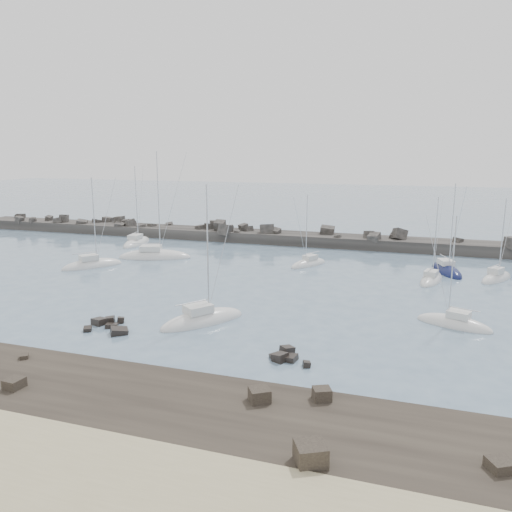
{
  "coord_description": "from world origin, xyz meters",
  "views": [
    {
      "loc": [
        22.48,
        -46.72,
        16.07
      ],
      "look_at": [
        3.26,
        12.0,
        3.01
      ],
      "focal_mm": 35.0,
      "sensor_mm": 36.0,
      "label": 1
    }
  ],
  "objects_px": {
    "sailboat_4": "(309,264)",
    "sailboat_6": "(446,271)",
    "sailboat_3": "(155,257)",
    "sailboat_2": "(92,266)",
    "sailboat_5": "(202,321)",
    "sailboat_7": "(454,324)",
    "sailboat_8": "(431,280)",
    "sailboat_10": "(496,279)",
    "sailboat_0": "(137,243)"
  },
  "relations": [
    {
      "from": "sailboat_3",
      "to": "sailboat_8",
      "type": "bearing_deg",
      "value": -2.08
    },
    {
      "from": "sailboat_3",
      "to": "sailboat_7",
      "type": "bearing_deg",
      "value": -23.36
    },
    {
      "from": "sailboat_2",
      "to": "sailboat_4",
      "type": "distance_m",
      "value": 30.7
    },
    {
      "from": "sailboat_8",
      "to": "sailboat_6",
      "type": "bearing_deg",
      "value": 70.23
    },
    {
      "from": "sailboat_2",
      "to": "sailboat_4",
      "type": "bearing_deg",
      "value": 20.08
    },
    {
      "from": "sailboat_10",
      "to": "sailboat_7",
      "type": "bearing_deg",
      "value": -107.03
    },
    {
      "from": "sailboat_2",
      "to": "sailboat_8",
      "type": "xyz_separation_m",
      "value": [
        45.41,
        6.59,
        -0.02
      ]
    },
    {
      "from": "sailboat_2",
      "to": "sailboat_8",
      "type": "distance_m",
      "value": 45.88
    },
    {
      "from": "sailboat_5",
      "to": "sailboat_6",
      "type": "distance_m",
      "value": 36.82
    },
    {
      "from": "sailboat_2",
      "to": "sailboat_3",
      "type": "distance_m",
      "value": 9.69
    },
    {
      "from": "sailboat_2",
      "to": "sailboat_0",
      "type": "bearing_deg",
      "value": 101.29
    },
    {
      "from": "sailboat_6",
      "to": "sailboat_7",
      "type": "bearing_deg",
      "value": -90.64
    },
    {
      "from": "sailboat_5",
      "to": "sailboat_8",
      "type": "relative_size",
      "value": 1.24
    },
    {
      "from": "sailboat_5",
      "to": "sailboat_8",
      "type": "distance_m",
      "value": 31.24
    },
    {
      "from": "sailboat_0",
      "to": "sailboat_7",
      "type": "relative_size",
      "value": 1.3
    },
    {
      "from": "sailboat_4",
      "to": "sailboat_10",
      "type": "height_order",
      "value": "sailboat_10"
    },
    {
      "from": "sailboat_7",
      "to": "sailboat_8",
      "type": "bearing_deg",
      "value": 96.1
    },
    {
      "from": "sailboat_6",
      "to": "sailboat_7",
      "type": "height_order",
      "value": "sailboat_6"
    },
    {
      "from": "sailboat_4",
      "to": "sailboat_8",
      "type": "distance_m",
      "value": 17.04
    },
    {
      "from": "sailboat_4",
      "to": "sailboat_8",
      "type": "height_order",
      "value": "sailboat_8"
    },
    {
      "from": "sailboat_8",
      "to": "sailboat_10",
      "type": "relative_size",
      "value": 1.02
    },
    {
      "from": "sailboat_0",
      "to": "sailboat_10",
      "type": "distance_m",
      "value": 57.26
    },
    {
      "from": "sailboat_0",
      "to": "sailboat_6",
      "type": "distance_m",
      "value": 51.19
    },
    {
      "from": "sailboat_3",
      "to": "sailboat_5",
      "type": "relative_size",
      "value": 1.21
    },
    {
      "from": "sailboat_6",
      "to": "sailboat_5",
      "type": "bearing_deg",
      "value": -128.76
    },
    {
      "from": "sailboat_3",
      "to": "sailboat_5",
      "type": "height_order",
      "value": "sailboat_3"
    },
    {
      "from": "sailboat_2",
      "to": "sailboat_10",
      "type": "distance_m",
      "value": 54.19
    },
    {
      "from": "sailboat_8",
      "to": "sailboat_3",
      "type": "bearing_deg",
      "value": 177.92
    },
    {
      "from": "sailboat_5",
      "to": "sailboat_10",
      "type": "relative_size",
      "value": 1.26
    },
    {
      "from": "sailboat_8",
      "to": "sailboat_2",
      "type": "bearing_deg",
      "value": -171.75
    },
    {
      "from": "sailboat_2",
      "to": "sailboat_5",
      "type": "relative_size",
      "value": 0.96
    },
    {
      "from": "sailboat_2",
      "to": "sailboat_4",
      "type": "height_order",
      "value": "sailboat_2"
    },
    {
      "from": "sailboat_3",
      "to": "sailboat_10",
      "type": "height_order",
      "value": "sailboat_3"
    },
    {
      "from": "sailboat_0",
      "to": "sailboat_7",
      "type": "bearing_deg",
      "value": -28.47
    },
    {
      "from": "sailboat_2",
      "to": "sailboat_6",
      "type": "bearing_deg",
      "value": 14.43
    },
    {
      "from": "sailboat_2",
      "to": "sailboat_6",
      "type": "distance_m",
      "value": 48.97
    },
    {
      "from": "sailboat_4",
      "to": "sailboat_6",
      "type": "xyz_separation_m",
      "value": [
        18.6,
        1.66,
        0.01
      ]
    },
    {
      "from": "sailboat_5",
      "to": "sailboat_7",
      "type": "xyz_separation_m",
      "value": [
        22.8,
        6.51,
        -0.02
      ]
    },
    {
      "from": "sailboat_8",
      "to": "sailboat_0",
      "type": "bearing_deg",
      "value": 167.45
    },
    {
      "from": "sailboat_2",
      "to": "sailboat_10",
      "type": "height_order",
      "value": "sailboat_2"
    },
    {
      "from": "sailboat_4",
      "to": "sailboat_6",
      "type": "distance_m",
      "value": 18.67
    },
    {
      "from": "sailboat_3",
      "to": "sailboat_4",
      "type": "height_order",
      "value": "sailboat_3"
    },
    {
      "from": "sailboat_3",
      "to": "sailboat_4",
      "type": "distance_m",
      "value": 23.55
    },
    {
      "from": "sailboat_7",
      "to": "sailboat_3",
      "type": "bearing_deg",
      "value": 156.64
    },
    {
      "from": "sailboat_8",
      "to": "sailboat_10",
      "type": "height_order",
      "value": "sailboat_8"
    },
    {
      "from": "sailboat_2",
      "to": "sailboat_4",
      "type": "relative_size",
      "value": 1.24
    },
    {
      "from": "sailboat_2",
      "to": "sailboat_7",
      "type": "xyz_separation_m",
      "value": [
        47.18,
        -10.0,
        -0.01
      ]
    },
    {
      "from": "sailboat_0",
      "to": "sailboat_4",
      "type": "relative_size",
      "value": 1.33
    },
    {
      "from": "sailboat_2",
      "to": "sailboat_7",
      "type": "height_order",
      "value": "sailboat_2"
    },
    {
      "from": "sailboat_4",
      "to": "sailboat_6",
      "type": "height_order",
      "value": "sailboat_6"
    }
  ]
}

